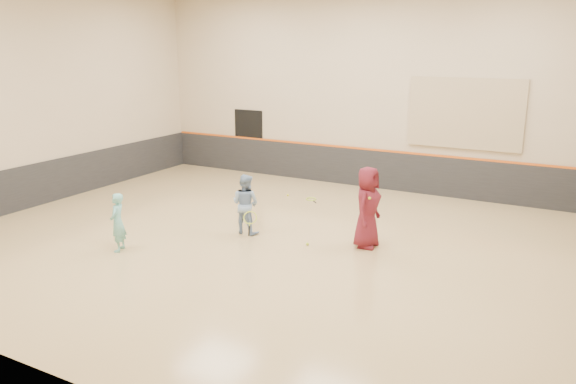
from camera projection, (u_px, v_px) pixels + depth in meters
The scene contains 14 objects.
room at pixel (276, 210), 12.57m from camera, with size 15.04×12.04×6.22m.
wainscot_back at pixel (370, 169), 17.69m from camera, with size 14.90×0.04×1.20m, color #232326.
wainscot_left at pixel (50, 181), 16.06m from camera, with size 0.04×11.90×1.20m, color #232326.
accent_stripe at pixel (370, 149), 17.53m from camera, with size 14.90×0.03×0.06m, color #D85914.
acoustic_panel at pixel (465, 114), 15.90m from camera, with size 3.20×0.08×2.00m, color tan.
doorway at pixel (249, 141), 19.65m from camera, with size 1.10×0.05×2.20m, color black.
girl at pixel (118, 222), 12.22m from camera, with size 0.48×0.31×1.30m, color #6CBCB6.
instructor at pixel (245, 204), 13.37m from camera, with size 0.70×0.55×1.45m, color #7E9CC3.
young_man at pixel (367, 207), 12.42m from camera, with size 0.90×0.58×1.83m, color maroon.
held_racket at pixel (250, 218), 12.91m from camera, with size 0.42×0.42×0.61m, color #BAD22E, non-canonical shape.
spare_racket at pixel (311, 199), 16.42m from camera, with size 0.68×0.68×0.06m, color #AEE031, non-canonical shape.
ball_under_racket at pixel (307, 244), 12.69m from camera, with size 0.07×0.07×0.07m, color #BCDD33.
ball_in_hand at pixel (370, 198), 12.10m from camera, with size 0.07×0.07×0.07m, color #CBDF33.
ball_beside_spare at pixel (288, 195), 16.78m from camera, with size 0.07×0.07×0.07m, color yellow.
Camera 1 is at (5.98, -10.46, 4.43)m, focal length 35.00 mm.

